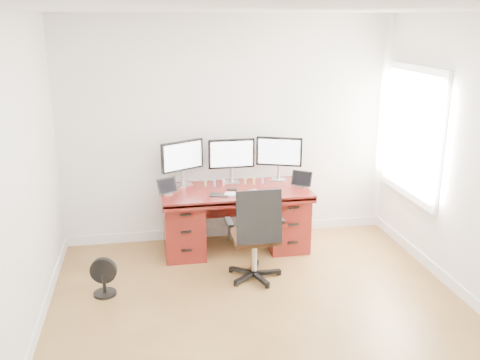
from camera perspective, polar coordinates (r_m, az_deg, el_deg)
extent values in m
plane|color=olive|center=(4.87, 3.26, -15.96)|extent=(4.50, 4.50, 0.00)
cube|color=white|center=(6.43, -1.19, 5.33)|extent=(4.00, 0.10, 2.70)
cube|color=white|center=(6.34, 17.88, 4.82)|extent=(0.04, 1.30, 1.50)
cube|color=white|center=(6.33, 17.72, 4.81)|extent=(0.01, 1.15, 1.35)
cube|color=#5E1612|center=(6.16, -0.49, -1.20)|extent=(1.70, 0.80, 0.05)
cube|color=#5E1612|center=(6.24, -6.03, -4.69)|extent=(0.45, 0.70, 0.70)
cube|color=#5E1612|center=(6.43, 4.80, -4.00)|extent=(0.45, 0.70, 0.70)
cube|color=#4A100D|center=(6.51, -0.94, -2.28)|extent=(0.74, 0.03, 0.40)
cylinder|color=black|center=(5.75, 1.51, -9.97)|extent=(0.55, 0.55, 0.08)
cylinder|color=silver|center=(5.65, 1.53, -7.84)|extent=(0.06, 0.06, 0.39)
cube|color=black|center=(5.57, 1.54, -6.01)|extent=(0.47, 0.45, 0.07)
cube|color=black|center=(5.27, 2.05, -3.96)|extent=(0.45, 0.05, 0.54)
cube|color=black|center=(5.46, -1.17, -4.50)|extent=(0.06, 0.24, 0.03)
cube|color=black|center=(5.56, 4.23, -4.13)|extent=(0.06, 0.24, 0.03)
cylinder|color=black|center=(5.59, -14.20, -11.65)|extent=(0.23, 0.23, 0.03)
cylinder|color=black|center=(5.54, -14.28, -10.67)|extent=(0.04, 0.04, 0.19)
cylinder|color=black|center=(5.48, -14.38, -9.43)|extent=(0.27, 0.10, 0.26)
cube|color=silver|center=(6.34, -6.09, -0.48)|extent=(0.22, 0.21, 0.01)
cylinder|color=silver|center=(6.31, -6.11, 0.25)|extent=(0.04, 0.04, 0.18)
cube|color=black|center=(6.24, -6.18, 2.59)|extent=(0.50, 0.29, 0.35)
cube|color=white|center=(6.23, -6.09, 2.55)|extent=(0.44, 0.24, 0.30)
cube|color=silver|center=(6.40, -0.90, -0.21)|extent=(0.18, 0.14, 0.01)
cylinder|color=silver|center=(6.38, -0.91, 0.52)|extent=(0.04, 0.04, 0.18)
cube|color=black|center=(6.31, -0.92, 2.83)|extent=(0.55, 0.04, 0.35)
cube|color=white|center=(6.29, -0.89, 2.79)|extent=(0.50, 0.01, 0.30)
cube|color=silver|center=(6.52, 4.13, 0.06)|extent=(0.22, 0.19, 0.01)
cylinder|color=silver|center=(6.49, 4.15, 0.78)|extent=(0.04, 0.04, 0.18)
cube|color=black|center=(6.42, 4.20, 3.05)|extent=(0.53, 0.23, 0.35)
cube|color=white|center=(6.40, 4.18, 3.00)|extent=(0.47, 0.18, 0.30)
cube|color=silver|center=(6.02, -7.72, -1.47)|extent=(0.13, 0.12, 0.01)
cube|color=black|center=(5.99, -7.76, -0.61)|extent=(0.24, 0.18, 0.17)
cube|color=silver|center=(6.27, 6.59, -0.68)|extent=(0.13, 0.12, 0.01)
cube|color=black|center=(6.24, 6.62, 0.15)|extent=(0.24, 0.19, 0.17)
cube|color=silver|center=(5.95, -0.25, -1.53)|extent=(0.31, 0.21, 0.01)
cube|color=silver|center=(6.05, 1.48, -1.23)|extent=(0.14, 0.14, 0.01)
cube|color=black|center=(5.94, -2.22, -1.59)|extent=(0.23, 0.18, 0.01)
cube|color=black|center=(6.13, -0.84, -0.99)|extent=(0.13, 0.09, 0.01)
cylinder|color=olive|center=(6.24, -3.72, -0.49)|extent=(0.03, 0.03, 0.06)
sphere|color=olive|center=(6.23, -3.73, -0.14)|extent=(0.03, 0.03, 0.03)
cylinder|color=#5191DB|center=(6.25, -2.75, -0.44)|extent=(0.03, 0.03, 0.06)
sphere|color=#5191DB|center=(6.24, -2.75, -0.09)|extent=(0.03, 0.03, 0.03)
cylinder|color=pink|center=(6.26, -1.79, -0.39)|extent=(0.03, 0.03, 0.06)
sphere|color=pink|center=(6.25, -1.80, -0.04)|extent=(0.03, 0.03, 0.03)
cylinder|color=#DBB463|center=(6.31, 0.56, -0.26)|extent=(0.03, 0.03, 0.06)
sphere|color=#DBB463|center=(6.29, 0.57, 0.08)|extent=(0.03, 0.03, 0.03)
cylinder|color=#F9C04C|center=(6.32, 1.49, -0.21)|extent=(0.03, 0.03, 0.06)
sphere|color=#F9C04C|center=(6.31, 1.50, 0.13)|extent=(0.03, 0.03, 0.03)
cylinder|color=#9C67DA|center=(6.35, 2.41, -0.16)|extent=(0.03, 0.03, 0.06)
sphere|color=#9C67DA|center=(6.33, 2.42, 0.18)|extent=(0.03, 0.03, 0.03)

